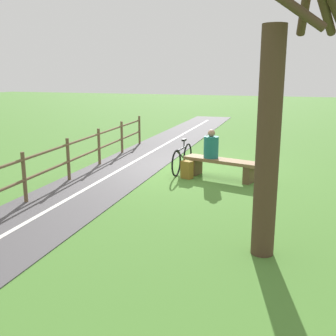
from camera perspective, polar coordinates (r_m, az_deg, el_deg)
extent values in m
plane|color=#477A2D|center=(11.42, 0.76, 0.09)|extent=(80.00, 80.00, 0.00)
cube|color=#4C494C|center=(8.45, -15.32, -5.08)|extent=(4.32, 36.06, 0.02)
cube|color=silver|center=(8.44, -15.32, -5.01)|extent=(2.05, 31.95, 0.00)
cube|color=brown|center=(10.20, 7.63, 1.04)|extent=(2.04, 0.94, 0.08)
cube|color=brown|center=(9.95, 11.42, -0.90)|extent=(0.26, 0.44, 0.42)
cube|color=brown|center=(10.60, 3.99, 0.19)|extent=(0.26, 0.44, 0.42)
cylinder|color=#1E6B66|center=(10.28, 6.14, 2.95)|extent=(0.46, 0.46, 0.55)
sphere|color=#9E755B|center=(10.22, 6.19, 4.93)|extent=(0.19, 0.19, 0.19)
torus|color=black|center=(10.35, 1.19, 0.70)|extent=(0.05, 0.70, 0.70)
torus|color=black|center=(11.28, 2.81, 1.74)|extent=(0.05, 0.70, 0.70)
cylinder|color=black|center=(10.76, 2.04, 2.79)|extent=(0.04, 0.85, 0.04)
cylinder|color=black|center=(10.64, 1.79, 1.86)|extent=(0.04, 0.62, 0.33)
cylinder|color=black|center=(10.88, 2.29, 3.44)|extent=(0.03, 0.03, 0.20)
cube|color=black|center=(10.86, 2.29, 4.01)|extent=(0.08, 0.20, 0.05)
cube|color=olive|center=(10.19, 2.69, -0.24)|extent=(0.32, 0.26, 0.45)
cube|color=#A57A2A|center=(10.29, 3.06, -0.49)|extent=(0.20, 0.10, 0.20)
cylinder|color=brown|center=(15.25, -4.08, 5.40)|extent=(0.08, 0.08, 1.06)
cylinder|color=brown|center=(13.53, -6.57, 4.35)|extent=(0.08, 0.08, 1.06)
cylinder|color=brown|center=(11.85, -9.76, 3.00)|extent=(0.08, 0.08, 1.06)
cylinder|color=brown|center=(10.22, -13.98, 1.18)|extent=(0.08, 0.08, 1.06)
cylinder|color=brown|center=(8.68, -19.73, -1.30)|extent=(0.08, 0.08, 1.06)
cylinder|color=brown|center=(8.60, -19.92, 1.10)|extent=(1.46, 14.73, 0.06)
cylinder|color=brown|center=(8.70, -19.70, -1.64)|extent=(1.46, 14.73, 0.06)
cylinder|color=#473323|center=(5.76, 14.00, 3.08)|extent=(0.33, 0.33, 3.23)
cylinder|color=#473323|center=(5.32, 16.81, 21.46)|extent=(0.92, 0.51, 0.64)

